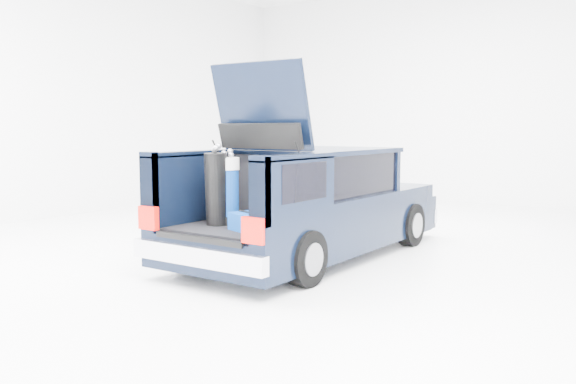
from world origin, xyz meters
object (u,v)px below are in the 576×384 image
Objects in this scene: red_suitcase at (295,204)px; blue_duffel at (248,222)px; black_golf_bag at (216,189)px; car at (314,206)px; blue_golf_bag at (228,190)px.

blue_duffel is at bearing -118.38° from red_suitcase.
black_golf_bag reaches higher than blue_duffel.
blue_duffel is (0.54, -0.11, -0.32)m from black_golf_bag.
car reaches higher than blue_duffel.
black_golf_bag is at bearing -121.18° from blue_golf_bag.
red_suitcase is 0.63m from blue_duffel.
black_golf_bag is 1.06× the size of blue_golf_bag.
blue_golf_bag is at bearing -97.85° from car.
red_suitcase is 0.59× the size of black_golf_bag.
black_golf_bag is 0.15m from blue_golf_bag.
car is 5.30× the size of blue_golf_bag.
black_golf_bag is 1.97× the size of blue_duffel.
blue_golf_bag is (-0.21, -1.52, 0.32)m from car.
blue_golf_bag reaches higher than blue_duffel.
blue_duffel is at bearing -30.65° from blue_golf_bag.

